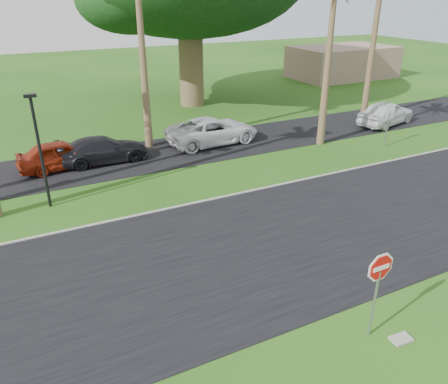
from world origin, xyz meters
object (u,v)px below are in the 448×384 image
object	(u,v)px
car_red	(61,155)
car_dark	(103,150)
stop_sign_near	(378,279)
car_pickup	(386,113)
stop_sign_far	(389,116)
car_minivan	(213,131)

from	to	relation	value
car_red	car_dark	world-z (taller)	car_red
car_red	car_dark	bearing A→B (deg)	-97.12
car_red	car_dark	distance (m)	2.04
stop_sign_near	car_pickup	distance (m)	20.53
stop_sign_near	car_red	size ratio (longest dim) A/B	0.63
stop_sign_far	car_dark	world-z (taller)	stop_sign_far
car_dark	car_minivan	size ratio (longest dim) A/B	0.84
stop_sign_near	car_minivan	distance (m)	16.15
stop_sign_far	car_dark	distance (m)	15.61
stop_sign_far	car_red	xyz separation A→B (m)	(-16.90, 4.65, -1.07)
car_minivan	car_pickup	xyz separation A→B (m)	(11.79, -1.59, 0.03)
car_pickup	car_minivan	bearing A→B (deg)	68.28
stop_sign_far	car_dark	size ratio (longest dim) A/B	0.58
stop_sign_far	car_minivan	size ratio (longest dim) A/B	0.49
stop_sign_far	car_dark	bearing A→B (deg)	-17.24
stop_sign_far	car_red	bearing A→B (deg)	-15.40
stop_sign_near	car_dark	bearing A→B (deg)	102.17
car_dark	car_minivan	distance (m)	6.32
car_dark	stop_sign_far	bearing A→B (deg)	-107.88
stop_sign_near	car_pickup	size ratio (longest dim) A/B	0.58
stop_sign_far	car_red	size ratio (longest dim) A/B	0.63
car_dark	car_pickup	xyz separation A→B (m)	(18.11, -1.36, 0.11)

